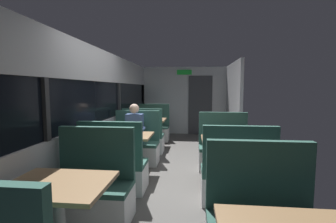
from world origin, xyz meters
name	(u,v)px	position (x,y,z in m)	size (l,w,h in m)	color
ground_plane	(175,179)	(0.00, 0.00, -0.01)	(3.30, 9.20, 0.02)	#514F4C
carriage_window_panel_left	(94,115)	(-1.45, 0.00, 1.11)	(0.09, 8.48, 2.30)	#B2B2B7
carriage_end_bulkhead	(186,101)	(0.06, 4.19, 1.14)	(2.90, 0.11, 2.30)	#B2B2B7
carriage_aisle_panel_right	(233,103)	(1.45, 3.00, 1.15)	(0.08, 2.40, 2.30)	#B2B2B7
dining_table_near_window	(59,193)	(-0.89, -2.09, 0.64)	(0.90, 0.70, 0.74)	#9E9EA3
bench_near_window_facing_entry	(92,193)	(-0.89, -1.39, 0.33)	(0.95, 0.50, 1.10)	silver
dining_table_mid_window	(127,140)	(-0.89, 0.11, 0.64)	(0.90, 0.70, 0.74)	#9E9EA3
bench_mid_window_facing_end	(114,170)	(-0.89, -0.59, 0.33)	(0.95, 0.50, 1.10)	silver
bench_mid_window_facing_entry	(136,147)	(-0.89, 0.81, 0.33)	(0.95, 0.50, 1.10)	silver
dining_table_far_window	(149,123)	(-0.89, 2.32, 0.64)	(0.90, 0.70, 0.74)	#9E9EA3
bench_far_window_facing_end	(144,139)	(-0.89, 1.62, 0.33)	(0.95, 0.50, 1.10)	silver
bench_far_window_facing_entry	(153,130)	(-0.89, 3.02, 0.33)	(0.95, 0.50, 1.10)	silver
dining_table_rear_aisle	(229,145)	(0.89, -0.09, 0.64)	(0.90, 0.70, 0.74)	#9E9EA3
bench_rear_aisle_facing_end	(236,179)	(0.89, -0.79, 0.33)	(0.95, 0.50, 1.10)	silver
bench_rear_aisle_facing_entry	(223,152)	(0.89, 0.61, 0.33)	(0.95, 0.50, 1.10)	silver
seated_passenger	(135,138)	(-0.89, 0.74, 0.54)	(0.47, 0.55, 1.26)	#26262D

